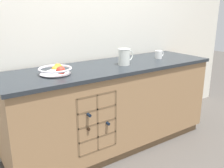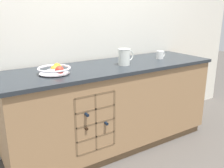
{
  "view_description": "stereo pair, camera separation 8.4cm",
  "coord_description": "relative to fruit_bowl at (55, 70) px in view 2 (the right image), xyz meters",
  "views": [
    {
      "loc": [
        -1.44,
        -2.08,
        1.49
      ],
      "look_at": [
        0.0,
        0.0,
        0.73
      ],
      "focal_mm": 40.0,
      "sensor_mm": 36.0,
      "label": 1
    },
    {
      "loc": [
        -1.37,
        -2.13,
        1.49
      ],
      "look_at": [
        0.0,
        0.0,
        0.73
      ],
      "focal_mm": 40.0,
      "sensor_mm": 36.0,
      "label": 2
    }
  ],
  "objects": [
    {
      "name": "kitchen_island",
      "position": [
        0.63,
        0.03,
        -0.5
      ],
      "size": [
        2.3,
        0.72,
        0.93
      ],
      "color": "brown",
      "rests_on": "ground_plane"
    },
    {
      "name": "ground_plane",
      "position": [
        0.63,
        0.04,
        -0.97
      ],
      "size": [
        14.0,
        14.0,
        0.0
      ],
      "primitive_type": "plane",
      "color": "#4C4742"
    },
    {
      "name": "back_wall",
      "position": [
        0.63,
        0.44,
        0.3
      ],
      "size": [
        4.66,
        0.06,
        2.55
      ],
      "primitive_type": "cube",
      "color": "silver",
      "rests_on": "ground_plane"
    },
    {
      "name": "white_pitcher",
      "position": [
        0.74,
        -0.03,
        0.05
      ],
      "size": [
        0.18,
        0.12,
        0.17
      ],
      "color": "silver",
      "rests_on": "kitchen_island"
    },
    {
      "name": "fruit_bowl",
      "position": [
        0.0,
        0.0,
        0.0
      ],
      "size": [
        0.29,
        0.29,
        0.09
      ],
      "color": "silver",
      "rests_on": "kitchen_island"
    },
    {
      "name": "ceramic_mug",
      "position": [
        1.29,
        0.03,
        0.01
      ],
      "size": [
        0.12,
        0.08,
        0.09
      ],
      "color": "white",
      "rests_on": "kitchen_island"
    }
  ]
}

